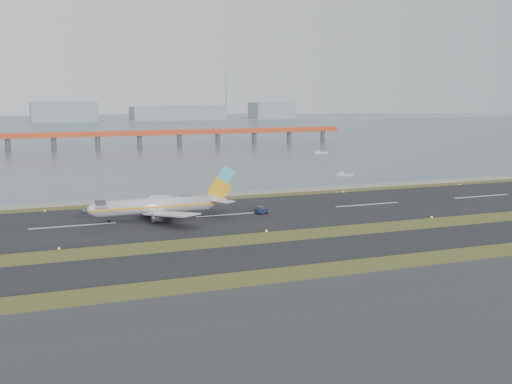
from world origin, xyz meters
TOP-DOWN VIEW (x-y plane):
  - ground at (0.00, 0.00)m, footprint 1000.00×1000.00m
  - apron_strip at (0.00, -55.00)m, footprint 1000.00×50.00m
  - taxiway_strip at (0.00, -12.00)m, footprint 1000.00×18.00m
  - runway_strip at (0.00, 30.00)m, footprint 1000.00×45.00m
  - seawall at (0.00, 60.00)m, footprint 1000.00×2.50m
  - bay_water at (0.00, 460.00)m, footprint 1400.00×800.00m
  - red_pier at (20.00, 250.00)m, footprint 260.00×5.00m
  - far_shoreline at (13.62, 620.00)m, footprint 1400.00×80.00m
  - airliner at (-18.95, 30.79)m, footprint 38.52×32.89m
  - pushback_tug at (7.02, 28.01)m, footprint 3.54×2.55m
  - workboat_near at (65.65, 88.89)m, footprint 7.01×4.49m
  - workboat_far at (98.65, 173.40)m, footprint 8.08×3.64m

SIDE VIEW (x-z plane):
  - ground at x=0.00m, z-range 0.00..0.00m
  - bay_water at x=0.00m, z-range -0.65..0.65m
  - apron_strip at x=0.00m, z-range 0.00..0.10m
  - taxiway_strip at x=0.00m, z-range 0.00..0.10m
  - runway_strip at x=0.00m, z-range 0.00..0.10m
  - seawall at x=0.00m, z-range 0.00..1.00m
  - workboat_near at x=65.65m, z-range -0.30..1.33m
  - workboat_far at x=98.65m, z-range -0.35..1.54m
  - pushback_tug at x=7.02m, z-range -0.03..2.02m
  - airliner at x=-18.95m, z-range -2.94..9.86m
  - far_shoreline at x=13.62m, z-range -24.18..36.32m
  - red_pier at x=20.00m, z-range 2.18..12.38m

